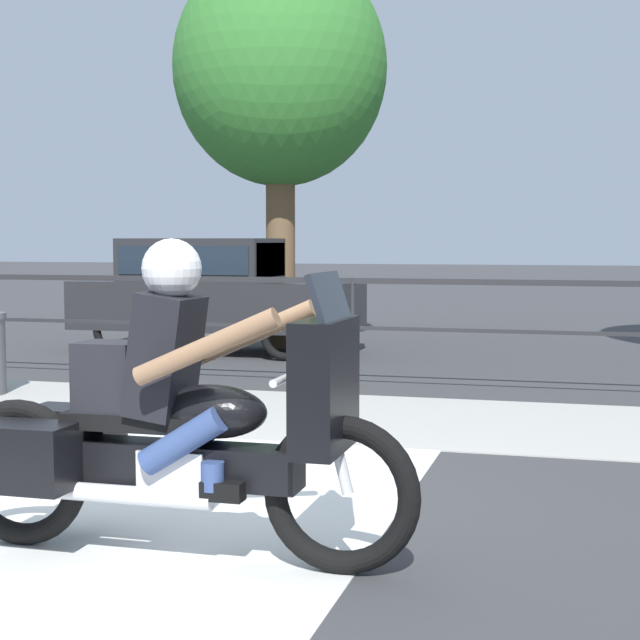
{
  "coord_description": "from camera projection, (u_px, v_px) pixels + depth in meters",
  "views": [
    {
      "loc": [
        2.38,
        -4.95,
        1.56
      ],
      "look_at": [
        0.81,
        0.78,
        1.08
      ],
      "focal_mm": 55.0,
      "sensor_mm": 36.0,
      "label": 1
    }
  ],
  "objects": [
    {
      "name": "ground_plane",
      "position": [
        144.0,
        519.0,
        5.51
      ],
      "size": [
        120.0,
        120.0,
        0.0
      ],
      "primitive_type": "plane",
      "color": "#38383A"
    },
    {
      "name": "sidewalk_band",
      "position": [
        309.0,
        415.0,
        8.78
      ],
      "size": [
        44.0,
        2.4,
        0.01
      ],
      "primitive_type": "cube",
      "color": "#A8A59E",
      "rests_on": "ground"
    },
    {
      "name": "crosswalk_band",
      "position": [
        82.0,
        524.0,
        5.39
      ],
      "size": [
        3.28,
        6.0,
        0.01
      ],
      "primitive_type": "cube",
      "color": "silver",
      "rests_on": "ground"
    },
    {
      "name": "fence_railing",
      "position": [
        353.0,
        301.0,
        10.32
      ],
      "size": [
        36.0,
        0.05,
        1.17
      ],
      "color": "#232326",
      "rests_on": "ground"
    },
    {
      "name": "motorcycle",
      "position": [
        173.0,
        422.0,
        4.77
      ],
      "size": [
        2.45,
        0.76,
        1.57
      ],
      "rotation": [
        0.0,
        0.0,
        -0.05
      ],
      "color": "black",
      "rests_on": "ground"
    },
    {
      "name": "parked_car",
      "position": [
        213.0,
        288.0,
        13.72
      ],
      "size": [
        3.9,
        1.61,
        1.6
      ],
      "rotation": [
        0.0,
        0.0,
        0.02
      ],
      "color": "#232326",
      "rests_on": "ground"
    },
    {
      "name": "tree_behind_car",
      "position": [
        280.0,
        71.0,
        14.07
      ],
      "size": [
        3.08,
        3.08,
        5.74
      ],
      "color": "brown",
      "rests_on": "ground"
    }
  ]
}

